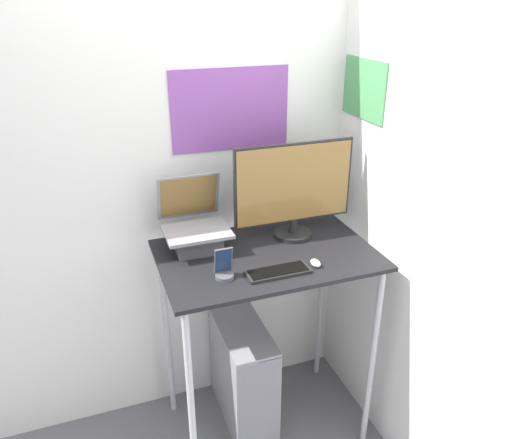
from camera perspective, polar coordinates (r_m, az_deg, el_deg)
wall_back at (r=2.58m, az=-1.99°, el=4.75°), size 6.00×0.06×2.60m
wall_side_right at (r=2.24m, az=18.44°, el=0.27°), size 0.06×6.00×2.60m
desk at (r=2.39m, az=1.21°, el=-6.76°), size 1.00×0.65×1.07m
laptop at (r=2.35m, az=-6.88°, el=-1.34°), size 0.30×0.31×0.33m
monitor at (r=2.40m, az=4.34°, el=3.29°), size 0.60×0.19×0.47m
keyboard at (r=2.16m, az=2.53°, el=-5.97°), size 0.28×0.10×0.02m
mouse at (r=2.23m, az=6.82°, el=-4.96°), size 0.04×0.06×0.03m
cell_phone at (r=2.12m, az=-3.68°, el=-5.65°), size 0.08×0.08×0.14m
computer_tower at (r=2.83m, az=-1.47°, el=-17.10°), size 0.23×0.52×0.58m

